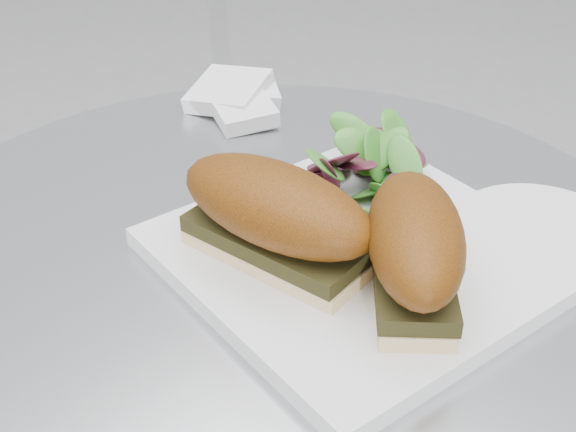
% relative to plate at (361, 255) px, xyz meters
% --- Properties ---
extents(plate, '(0.34, 0.34, 0.02)m').
position_rel_plate_xyz_m(plate, '(0.00, 0.00, 0.00)').
color(plate, silver).
rests_on(plate, table).
extents(sandwich_left, '(0.17, 0.08, 0.08)m').
position_rel_plate_xyz_m(sandwich_left, '(-0.05, -0.05, 0.05)').
color(sandwich_left, beige).
rests_on(sandwich_left, plate).
extents(sandwich_right, '(0.15, 0.17, 0.08)m').
position_rel_plate_xyz_m(sandwich_right, '(0.06, -0.03, 0.05)').
color(sandwich_right, beige).
rests_on(sandwich_right, plate).
extents(salad, '(0.11, 0.11, 0.05)m').
position_rel_plate_xyz_m(salad, '(-0.04, 0.08, 0.03)').
color(salad, '#409230').
rests_on(salad, plate).
extents(napkin, '(0.11, 0.11, 0.02)m').
position_rel_plate_xyz_m(napkin, '(-0.26, 0.14, 0.00)').
color(napkin, white).
rests_on(napkin, table).
extents(saucer, '(0.15, 0.15, 0.01)m').
position_rel_plate_xyz_m(saucer, '(0.10, 0.12, -0.00)').
color(saucer, silver).
rests_on(saucer, table).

